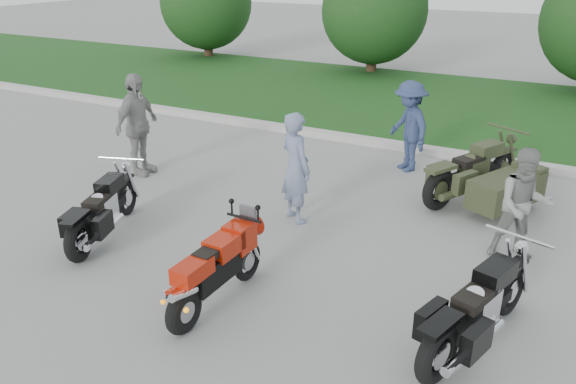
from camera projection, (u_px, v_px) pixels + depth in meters
The scene contains 13 objects.
ground at pixel (234, 268), 7.68m from camera, with size 80.00×80.00×0.00m, color gray.
curb at pixel (381, 143), 12.53m from camera, with size 60.00×0.30×0.15m, color #BAB6AF.
grass_strip at pixel (430, 103), 15.90m from camera, with size 60.00×8.00×0.14m, color #22551D.
tree_far_left at pixel (206, 3), 22.11m from camera, with size 3.60×3.60×4.00m.
tree_mid_left at pixel (374, 10), 19.09m from camera, with size 3.60×3.60×4.00m.
sportbike_red at pixel (215, 268), 6.69m from camera, with size 0.32×1.85×0.88m.
cruiser_left at pixel (101, 213), 8.34m from camera, with size 0.86×2.10×0.83m.
cruiser_right at pixel (475, 313), 5.96m from camera, with size 0.80×2.23×0.88m.
cruiser_sidecar at pixel (490, 183), 9.37m from camera, with size 1.81×2.29×0.94m.
person_stripe at pixel (296, 168), 8.76m from camera, with size 0.65×0.43×1.78m, color gray.
person_grey at pixel (524, 205), 7.68m from camera, with size 0.78×0.61×1.60m, color gray.
person_denim at pixel (409, 127), 10.86m from camera, with size 1.15×0.66×1.78m, color navy.
person_back at pixel (137, 125), 10.63m from camera, with size 1.15×0.48×1.96m, color gray.
Camera 1 is at (3.78, -5.53, 3.97)m, focal length 35.00 mm.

